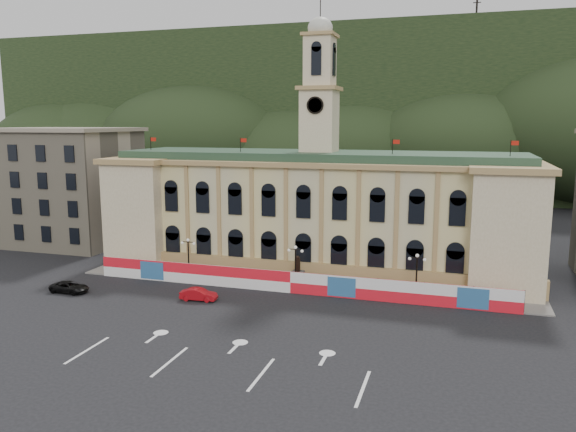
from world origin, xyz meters
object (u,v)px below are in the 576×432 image
(statue, at_px, (298,276))
(black_suv, at_px, (69,287))
(red_sedan, at_px, (199,294))
(lamp_center, at_px, (295,263))

(statue, height_order, black_suv, statue)
(black_suv, bearing_deg, red_sedan, -82.63)
(red_sedan, bearing_deg, lamp_center, -54.88)
(statue, xyz_separation_m, black_suv, (-24.50, -10.41, -0.55))
(statue, bearing_deg, red_sedan, -135.82)
(red_sedan, distance_m, black_suv, 15.69)
(lamp_center, height_order, black_suv, lamp_center)
(lamp_center, relative_size, black_suv, 1.12)
(statue, relative_size, red_sedan, 0.88)
(red_sedan, relative_size, black_suv, 0.92)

